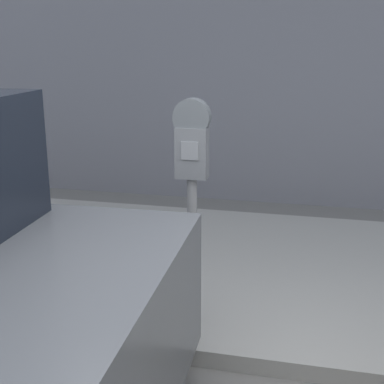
# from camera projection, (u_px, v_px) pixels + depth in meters

# --- Properties ---
(sidewalk) EXTENTS (24.00, 2.80, 0.12)m
(sidewalk) POSITION_uv_depth(u_px,v_px,m) (262.00, 271.00, 4.56)
(sidewalk) COLOR #9E9B96
(sidewalk) RESTS_ON ground_plane
(parking_meter) EXTENTS (0.23, 0.12, 1.50)m
(parking_meter) POSITION_uv_depth(u_px,v_px,m) (192.00, 169.00, 3.34)
(parking_meter) COLOR gray
(parking_meter) RESTS_ON sidewalk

